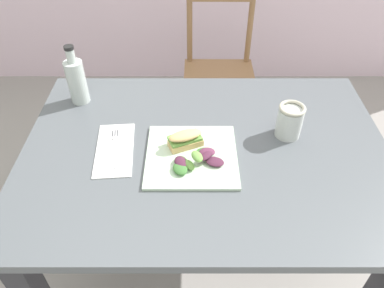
% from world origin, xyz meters
% --- Properties ---
extents(dining_table, '(1.21, 0.86, 0.74)m').
position_xyz_m(dining_table, '(-0.10, 0.15, 0.61)').
color(dining_table, '#51565B').
rests_on(dining_table, ground).
extents(chair_wooden_far, '(0.40, 0.40, 0.87)m').
position_xyz_m(chair_wooden_far, '(0.01, 1.11, 0.45)').
color(chair_wooden_far, '#8E6642').
rests_on(chair_wooden_far, ground).
extents(plate_lunch, '(0.29, 0.29, 0.01)m').
position_xyz_m(plate_lunch, '(-0.15, 0.11, 0.74)').
color(plate_lunch, beige).
rests_on(plate_lunch, dining_table).
extents(sandwich_half_front, '(0.12, 0.10, 0.06)m').
position_xyz_m(sandwich_half_front, '(-0.17, 0.15, 0.78)').
color(sandwich_half_front, '#DBB270').
rests_on(sandwich_half_front, plate_lunch).
extents(salad_mixed_greens, '(0.17, 0.14, 0.04)m').
position_xyz_m(salad_mixed_greens, '(-0.14, 0.07, 0.76)').
color(salad_mixed_greens, '#6B9E47').
rests_on(salad_mixed_greens, plate_lunch).
extents(napkin_folded, '(0.14, 0.26, 0.00)m').
position_xyz_m(napkin_folded, '(-0.40, 0.14, 0.74)').
color(napkin_folded, white).
rests_on(napkin_folded, dining_table).
extents(fork_on_napkin, '(0.04, 0.19, 0.00)m').
position_xyz_m(fork_on_napkin, '(-0.40, 0.16, 0.75)').
color(fork_on_napkin, silver).
rests_on(fork_on_napkin, napkin_folded).
extents(bottle_cold_brew, '(0.07, 0.07, 0.23)m').
position_xyz_m(bottle_cold_brew, '(-0.57, 0.42, 0.82)').
color(bottle_cold_brew, '#472819').
rests_on(bottle_cold_brew, dining_table).
extents(mason_jar_iced_tea, '(0.09, 0.09, 0.12)m').
position_xyz_m(mason_jar_iced_tea, '(0.18, 0.22, 0.79)').
color(mason_jar_iced_tea, '#995623').
rests_on(mason_jar_iced_tea, dining_table).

